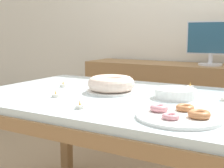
# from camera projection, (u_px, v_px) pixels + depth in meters

# --- Properties ---
(wall_back) EXTENTS (8.00, 0.10, 2.60)m
(wall_back) POSITION_uv_depth(u_px,v_px,m) (203.00, 12.00, 2.94)
(wall_back) COLOR silver
(wall_back) RESTS_ON ground
(dining_table) EXTENTS (1.62, 1.04, 0.77)m
(dining_table) POSITION_uv_depth(u_px,v_px,m) (123.00, 112.00, 1.65)
(dining_table) COLOR silver
(dining_table) RESTS_ON ground
(sideboard) EXTENTS (2.01, 0.44, 0.82)m
(sideboard) POSITION_uv_depth(u_px,v_px,m) (191.00, 110.00, 2.83)
(sideboard) COLOR olive
(sideboard) RESTS_ON ground
(computer_monitor) EXTENTS (0.42, 0.20, 0.38)m
(computer_monitor) POSITION_uv_depth(u_px,v_px,m) (211.00, 43.00, 2.65)
(computer_monitor) COLOR silver
(computer_monitor) RESTS_ON sideboard
(cake_chocolate_round) EXTENTS (0.27, 0.27, 0.09)m
(cake_chocolate_round) POSITION_uv_depth(u_px,v_px,m) (111.00, 85.00, 1.72)
(cake_chocolate_round) COLOR white
(cake_chocolate_round) RESTS_ON dining_table
(pastry_platter) EXTENTS (0.34, 0.34, 0.04)m
(pastry_platter) POSITION_uv_depth(u_px,v_px,m) (180.00, 115.00, 1.20)
(pastry_platter) COLOR white
(pastry_platter) RESTS_ON dining_table
(plate_stack) EXTENTS (0.21, 0.21, 0.05)m
(plate_stack) POSITION_uv_depth(u_px,v_px,m) (175.00, 93.00, 1.57)
(plate_stack) COLOR white
(plate_stack) RESTS_ON dining_table
(tealight_near_cakes) EXTENTS (0.04, 0.04, 0.04)m
(tealight_near_cakes) POSITION_uv_depth(u_px,v_px,m) (63.00, 85.00, 1.90)
(tealight_near_cakes) COLOR silver
(tealight_near_cakes) RESTS_ON dining_table
(tealight_centre) EXTENTS (0.04, 0.04, 0.04)m
(tealight_centre) POSITION_uv_depth(u_px,v_px,m) (56.00, 95.00, 1.60)
(tealight_centre) COLOR silver
(tealight_centre) RESTS_ON dining_table
(tealight_near_front) EXTENTS (0.04, 0.04, 0.04)m
(tealight_near_front) POSITION_uv_depth(u_px,v_px,m) (190.00, 87.00, 1.85)
(tealight_near_front) COLOR silver
(tealight_near_front) RESTS_ON dining_table
(tealight_left_edge) EXTENTS (0.04, 0.04, 0.04)m
(tealight_left_edge) POSITION_uv_depth(u_px,v_px,m) (80.00, 106.00, 1.35)
(tealight_left_edge) COLOR silver
(tealight_left_edge) RESTS_ON dining_table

